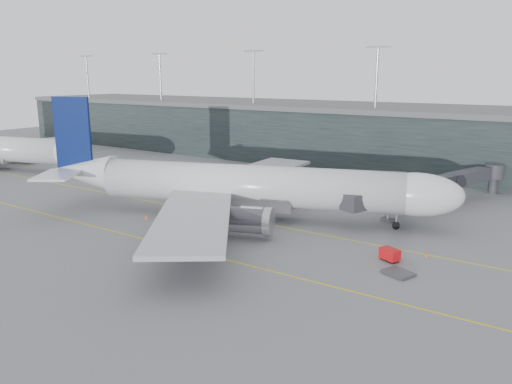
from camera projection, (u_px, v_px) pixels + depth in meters
The scene contains 17 objects.
ground at pixel (241, 211), 85.96m from camera, with size 320.00×320.00×0.00m, color #57585C.
taxiline_a at pixel (227, 216), 82.73m from camera, with size 160.00×0.25×0.02m, color gold.
taxiline_b at pixel (158, 242), 69.79m from camera, with size 160.00×0.25×0.02m, color gold.
taxiline_lead_main at pixel (320, 192), 99.42m from camera, with size 0.25×60.00×0.02m, color gold.
taxiline_lead_adj at pixel (69, 157), 142.80m from camera, with size 0.25×60.00×0.02m, color gold.
terminal at pixel (369, 134), 131.10m from camera, with size 240.00×36.00×29.00m.
main_aircraft at pixel (246, 186), 80.37m from camera, with size 66.69×61.50×19.27m.
jet_bridge at pixel (427, 182), 88.06m from camera, with size 15.21×44.04×5.83m.
gse_cart at pixel (390, 254), 62.77m from camera, with size 2.75×2.30×1.61m.
baggage_dolly at pixel (398, 273), 58.56m from camera, with size 3.28×2.63×0.33m, color #323236.
uld_a at pixel (246, 190), 97.63m from camera, with size 2.49×2.23×1.88m.
uld_b at pixel (259, 190), 97.38m from camera, with size 2.44×2.20×1.83m.
uld_c at pixel (277, 195), 93.56m from camera, with size 2.10×1.76×1.77m.
cone_nose at pixel (426, 255), 64.23m from camera, with size 0.40×0.40×0.63m, color #D4660B.
cone_wing_stbd at pixel (203, 248), 66.51m from camera, with size 0.50×0.50×0.80m, color #D9480C.
cone_wing_port at pixel (310, 202), 90.60m from camera, with size 0.47×0.47×0.75m, color #D4430B.
cone_tail at pixel (147, 217), 80.98m from camera, with size 0.50×0.50×0.80m, color #FC610E.
Camera 1 is at (48.31, -67.45, 22.88)m, focal length 35.00 mm.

